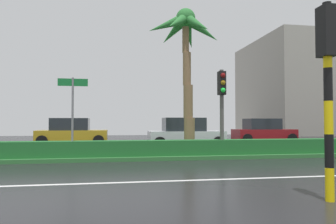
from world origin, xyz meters
name	(u,v)px	position (x,y,z in m)	size (l,w,h in m)	color
ground_plane	(65,156)	(0.00, 9.00, -0.05)	(90.00, 42.00, 0.10)	black
near_lane_divider_stripe	(16,186)	(0.00, 2.00, 0.00)	(81.00, 0.14, 0.01)	white
median_strip	(61,155)	(0.00, 8.00, 0.07)	(85.50, 4.00, 0.15)	#2D6B33
median_hedge	(55,149)	(0.00, 6.60, 0.45)	(76.50, 0.70, 0.60)	#1E6028
palm_tree_centre_left	(185,39)	(5.41, 8.30, 5.30)	(3.55, 3.35, 6.59)	brown
traffic_signal_median_right	(222,96)	(6.52, 6.45, 2.53)	(0.28, 0.43, 3.46)	#4C4C47
street_name_sign	(73,106)	(0.65, 6.46, 2.08)	(1.10, 0.08, 3.00)	slate
traffic_signal_foreground	(327,64)	(6.17, -0.45, 2.57)	(0.28, 0.43, 3.73)	yellow
car_in_traffic_second	(72,132)	(-0.46, 14.84, 0.83)	(4.30, 2.02, 1.72)	#B28C1E
car_in_traffic_third	(185,133)	(6.22, 11.90, 0.83)	(4.30, 2.02, 1.72)	silver
car_in_traffic_fourth	(263,131)	(12.69, 15.26, 0.83)	(4.30, 2.02, 1.72)	maroon
building_far_right	(311,88)	(26.34, 29.86, 5.69)	(14.63, 13.17, 11.38)	gray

